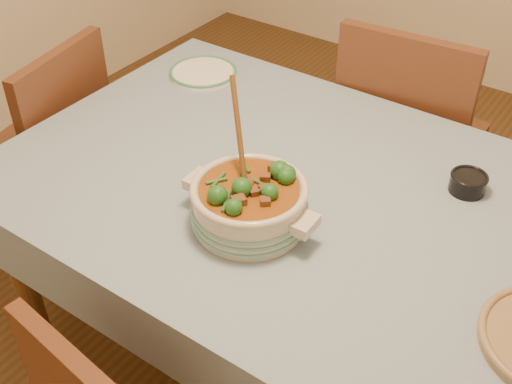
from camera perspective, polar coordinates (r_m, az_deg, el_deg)
floor at (r=2.20m, az=3.92°, el=-15.76°), size 4.50×4.50×0.00m
dining_table at (r=1.71m, az=4.86°, el=-2.51°), size 1.68×1.08×0.76m
stew_casserole at (r=1.51m, az=-0.61°, el=-0.79°), size 0.35×0.28×0.33m
white_plate at (r=2.18m, az=-4.73°, el=10.54°), size 0.29×0.29×0.02m
condiment_bowl at (r=1.72m, az=18.35°, el=0.85°), size 0.10×0.10×0.05m
chair_far at (r=2.30m, az=13.15°, el=4.91°), size 0.48×0.48×0.96m
chair_left at (r=2.35m, az=-17.76°, el=3.60°), size 0.49×0.49×0.90m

